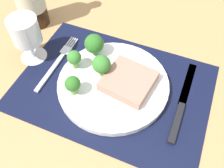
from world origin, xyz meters
TOP-DOWN VIEW (x-y plane):
  - ground_plane at (0.00, 0.00)cm, footprint 140.00×110.00cm
  - placemat at (0.00, 0.00)cm, footprint 44.48×31.55cm
  - plate at (0.00, 0.00)cm, footprint 25.72×25.72cm
  - steak at (3.38, 0.81)cm, footprint 11.90×11.71cm
  - broccoli_center at (-7.69, 6.55)cm, footprint 4.73×4.73cm
  - broccoli_front_edge at (-3.24, 0.99)cm, footprint 4.24×4.24cm
  - broccoli_near_fork at (-6.90, -5.96)cm, footprint 3.44×3.44cm
  - broccoli_near_steak at (-10.07, 0.81)cm, footprint 3.36×3.36cm
  - fork at (-15.74, 1.42)cm, footprint 2.40×19.20cm
  - knife at (16.05, 0.53)cm, footprint 1.80×23.00cm
  - wine_glass at (-22.62, 1.11)cm, footprint 6.99×6.99cm

SIDE VIEW (x-z plane):
  - ground_plane at x=0.00cm, z-range -3.00..0.00cm
  - placemat at x=0.00cm, z-range 0.00..0.30cm
  - fork at x=-15.74cm, z-range 0.30..0.80cm
  - knife at x=16.05cm, z-range 0.20..1.00cm
  - plate at x=0.00cm, z-range 0.30..1.90cm
  - steak at x=3.38cm, z-range 1.90..4.10cm
  - broccoli_near_fork at x=-6.90cm, z-range 2.38..7.24cm
  - broccoli_near_steak at x=-10.07cm, z-range 2.47..7.40cm
  - broccoli_center at x=-7.69cm, z-range 2.33..8.05cm
  - broccoli_front_edge at x=-3.24cm, z-range 2.57..8.39cm
  - wine_glass at x=-22.62cm, z-range 1.96..13.85cm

